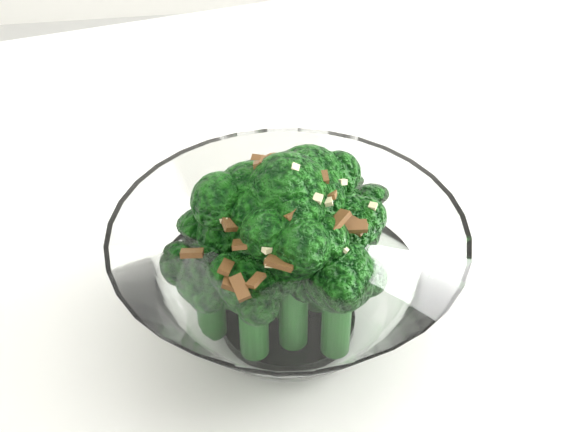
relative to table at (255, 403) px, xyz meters
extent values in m
cube|color=white|center=(0.00, 0.00, 0.05)|extent=(1.33, 1.01, 0.04)
cylinder|color=white|center=(0.02, 0.00, 0.07)|extent=(0.08, 0.08, 0.01)
cylinder|color=#1A5B18|center=(0.02, 0.00, 0.12)|extent=(0.02, 0.02, 0.08)
sphere|color=#155B11|center=(0.02, 0.00, 0.16)|extent=(0.05, 0.05, 0.05)
cylinder|color=#1A5B18|center=(0.03, 0.02, 0.11)|extent=(0.02, 0.02, 0.07)
sphere|color=#155B11|center=(0.03, 0.02, 0.16)|extent=(0.04, 0.04, 0.04)
cylinder|color=#1A5B18|center=(0.00, 0.01, 0.11)|extent=(0.02, 0.02, 0.07)
sphere|color=#155B11|center=(0.00, 0.01, 0.15)|extent=(0.04, 0.04, 0.04)
cylinder|color=#1A5B18|center=(0.02, -0.02, 0.11)|extent=(0.02, 0.02, 0.06)
sphere|color=#155B11|center=(0.02, -0.02, 0.15)|extent=(0.04, 0.04, 0.04)
cylinder|color=#1A5B18|center=(0.05, 0.00, 0.10)|extent=(0.02, 0.02, 0.05)
sphere|color=#155B11|center=(0.05, 0.00, 0.14)|extent=(0.04, 0.04, 0.04)
cylinder|color=#1A5B18|center=(-0.01, 0.01, 0.10)|extent=(0.02, 0.02, 0.05)
sphere|color=#155B11|center=(-0.01, 0.01, 0.14)|extent=(0.04, 0.04, 0.04)
cylinder|color=#1A5B18|center=(0.04, -0.03, 0.10)|extent=(0.02, 0.02, 0.05)
sphere|color=#155B11|center=(0.04, -0.03, 0.13)|extent=(0.04, 0.04, 0.04)
cylinder|color=#1A5B18|center=(0.00, -0.03, 0.10)|extent=(0.02, 0.02, 0.04)
sphere|color=#155B11|center=(0.00, -0.03, 0.13)|extent=(0.04, 0.04, 0.04)
cylinder|color=#1A5B18|center=(0.06, 0.03, 0.10)|extent=(0.02, 0.02, 0.04)
sphere|color=#155B11|center=(0.06, 0.03, 0.12)|extent=(0.04, 0.04, 0.04)
cylinder|color=#1A5B18|center=(-0.02, -0.01, 0.10)|extent=(0.02, 0.02, 0.04)
sphere|color=#155B11|center=(-0.02, -0.01, 0.12)|extent=(0.04, 0.04, 0.04)
cylinder|color=#1A5B18|center=(0.03, 0.04, 0.10)|extent=(0.02, 0.02, 0.04)
sphere|color=#155B11|center=(0.03, 0.04, 0.13)|extent=(0.04, 0.04, 0.04)
cylinder|color=#1A5B18|center=(0.04, 0.01, 0.10)|extent=(0.02, 0.02, 0.04)
sphere|color=#155B11|center=(0.04, 0.01, 0.13)|extent=(0.04, 0.04, 0.04)
cube|color=brown|center=(0.04, -0.01, 0.17)|extent=(0.01, 0.01, 0.01)
cube|color=brown|center=(-0.01, -0.04, 0.14)|extent=(0.01, 0.01, 0.01)
cube|color=brown|center=(0.04, 0.04, 0.15)|extent=(0.01, 0.01, 0.01)
cube|color=brown|center=(0.01, -0.04, 0.16)|extent=(0.02, 0.01, 0.00)
cube|color=brown|center=(0.01, 0.01, 0.18)|extent=(0.01, 0.01, 0.01)
cube|color=brown|center=(-0.01, 0.00, 0.17)|extent=(0.01, 0.01, 0.00)
cube|color=brown|center=(0.02, -0.02, 0.17)|extent=(0.01, 0.01, 0.01)
cube|color=brown|center=(0.05, -0.02, 0.16)|extent=(0.01, 0.01, 0.01)
cube|color=brown|center=(0.04, -0.02, 0.16)|extent=(0.01, 0.01, 0.01)
cube|color=brown|center=(0.00, -0.04, 0.15)|extent=(0.01, 0.01, 0.00)
cube|color=brown|center=(-0.01, -0.01, 0.16)|extent=(0.01, 0.01, 0.01)
cube|color=brown|center=(0.04, 0.05, 0.15)|extent=(0.01, 0.01, 0.01)
cube|color=brown|center=(-0.01, 0.02, 0.15)|extent=(0.01, 0.01, 0.01)
cube|color=brown|center=(-0.01, -0.03, 0.15)|extent=(0.01, 0.01, 0.01)
cube|color=brown|center=(0.01, 0.02, 0.17)|extent=(0.01, 0.01, 0.01)
cube|color=brown|center=(0.04, 0.00, 0.18)|extent=(0.01, 0.01, 0.01)
cube|color=brown|center=(-0.01, -0.04, 0.15)|extent=(0.01, 0.02, 0.01)
cube|color=brown|center=(0.02, -0.04, 0.16)|extent=(0.01, 0.01, 0.00)
cube|color=brown|center=(0.02, 0.02, 0.17)|extent=(0.02, 0.01, 0.00)
cube|color=brown|center=(-0.01, 0.02, 0.16)|extent=(0.01, 0.02, 0.00)
cube|color=brown|center=(0.02, 0.04, 0.16)|extent=(0.01, 0.01, 0.01)
cube|color=brown|center=(0.01, 0.01, 0.18)|extent=(0.02, 0.01, 0.01)
cube|color=brown|center=(-0.03, -0.02, 0.15)|extent=(0.01, 0.01, 0.01)
cube|color=brown|center=(0.01, 0.03, 0.16)|extent=(0.01, 0.01, 0.01)
cube|color=brown|center=(0.03, 0.00, 0.18)|extent=(0.01, 0.01, 0.00)
cube|color=brown|center=(0.00, -0.02, 0.16)|extent=(0.01, 0.01, 0.01)
cube|color=brown|center=(0.02, 0.04, 0.15)|extent=(0.01, 0.01, 0.01)
cube|color=brown|center=(-0.02, 0.03, 0.15)|extent=(0.01, 0.01, 0.01)
cube|color=brown|center=(-0.01, -0.02, 0.16)|extent=(0.01, 0.01, 0.01)
cube|color=brown|center=(0.02, -0.04, 0.16)|extent=(0.01, 0.01, 0.01)
cube|color=brown|center=(0.01, 0.03, 0.17)|extent=(0.01, 0.01, 0.01)
cube|color=brown|center=(0.05, -0.02, 0.16)|extent=(0.01, 0.01, 0.01)
cube|color=beige|center=(-0.01, -0.01, 0.16)|extent=(0.01, 0.01, 0.00)
cube|color=beige|center=(0.02, -0.04, 0.16)|extent=(0.00, 0.00, 0.00)
cube|color=beige|center=(0.07, 0.00, 0.15)|extent=(0.01, 0.01, 0.00)
cube|color=beige|center=(0.00, 0.02, 0.16)|extent=(0.01, 0.01, 0.01)
cube|color=beige|center=(0.01, 0.04, 0.15)|extent=(0.01, 0.01, 0.00)
cube|color=beige|center=(0.05, 0.04, 0.15)|extent=(0.01, 0.01, 0.00)
cube|color=beige|center=(0.04, 0.03, 0.16)|extent=(0.00, 0.00, 0.00)
cube|color=beige|center=(0.02, 0.00, 0.19)|extent=(0.01, 0.01, 0.00)
cube|color=beige|center=(0.00, 0.04, 0.15)|extent=(0.00, 0.00, 0.00)
cube|color=beige|center=(0.00, 0.01, 0.17)|extent=(0.01, 0.00, 0.00)
cube|color=beige|center=(0.00, 0.04, 0.15)|extent=(0.00, 0.00, 0.00)
cube|color=beige|center=(0.01, -0.04, 0.16)|extent=(0.00, 0.00, 0.00)
cube|color=beige|center=(0.04, -0.03, 0.16)|extent=(0.00, 0.00, 0.00)
cube|color=beige|center=(0.04, -0.01, 0.17)|extent=(0.00, 0.00, 0.00)
cube|color=beige|center=(0.03, 0.00, 0.18)|extent=(0.00, 0.00, 0.00)
cube|color=beige|center=(0.05, -0.03, 0.15)|extent=(0.00, 0.00, 0.00)
cube|color=beige|center=(0.01, -0.03, 0.16)|extent=(0.01, 0.01, 0.00)
cube|color=beige|center=(0.01, 0.04, 0.16)|extent=(0.01, 0.01, 0.00)
cube|color=beige|center=(0.05, 0.01, 0.17)|extent=(0.01, 0.01, 0.01)
cube|color=beige|center=(0.00, 0.05, 0.15)|extent=(0.00, 0.00, 0.00)
cube|color=beige|center=(0.03, 0.02, 0.17)|extent=(0.01, 0.01, 0.00)
cube|color=beige|center=(-0.01, 0.03, 0.15)|extent=(0.01, 0.01, 0.01)
cube|color=beige|center=(0.02, 0.01, 0.18)|extent=(0.00, 0.00, 0.00)
cube|color=beige|center=(0.00, 0.01, 0.17)|extent=(0.01, 0.01, 0.01)
cube|color=beige|center=(0.03, -0.02, 0.17)|extent=(0.01, 0.01, 0.00)
camera|label=1|loc=(-0.03, -0.35, 0.45)|focal=55.00mm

